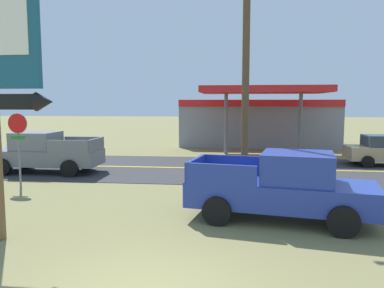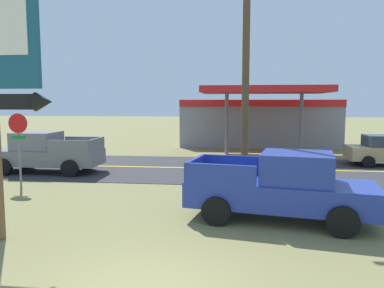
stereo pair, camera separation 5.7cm
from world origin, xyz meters
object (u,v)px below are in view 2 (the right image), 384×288
utility_pole (246,49)px  gas_station (258,121)px  pickup_grey_on_road (45,153)px  stop_sign (19,137)px  pickup_blue_parked_on_lawn (282,187)px

utility_pole → gas_station: (1.47, 16.95, -3.29)m
gas_station → pickup_grey_on_road: (-10.89, -13.63, -0.98)m
gas_station → pickup_grey_on_road: gas_station is taller
gas_station → utility_pole: bearing=-95.0°
stop_sign → pickup_blue_parked_on_lawn: (9.78, -3.10, -1.06)m
gas_station → pickup_grey_on_road: 17.47m
stop_sign → pickup_blue_parked_on_lawn: size_ratio=0.54×
pickup_grey_on_road → utility_pole: bearing=-19.4°
pickup_grey_on_road → pickup_blue_parked_on_lawn: bearing=-31.2°
gas_station → pickup_grey_on_road: bearing=-128.6°
stop_sign → utility_pole: (8.78, -0.11, 3.21)m
stop_sign → utility_pole: utility_pole is taller
stop_sign → utility_pole: 9.35m
stop_sign → pickup_grey_on_road: size_ratio=0.57×
utility_pole → pickup_blue_parked_on_lawn: 5.31m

